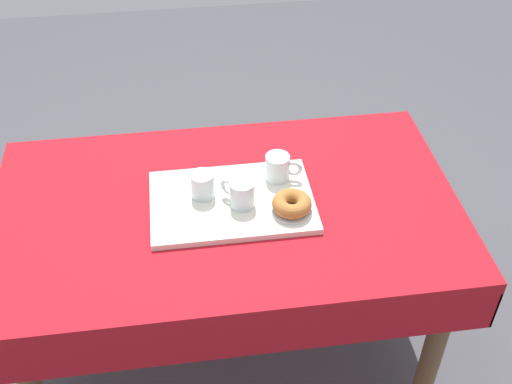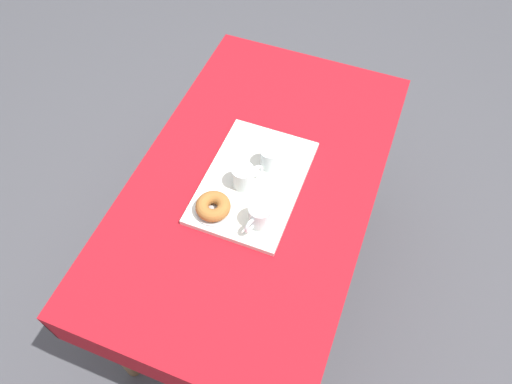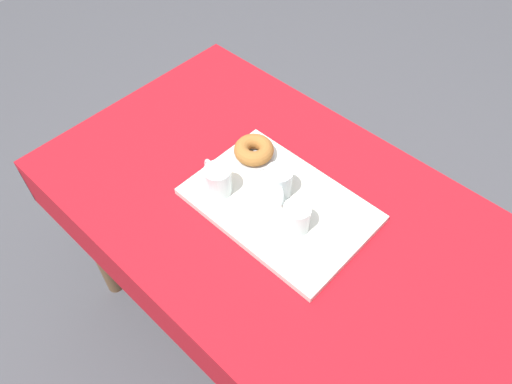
{
  "view_description": "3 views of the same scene",
  "coord_description": "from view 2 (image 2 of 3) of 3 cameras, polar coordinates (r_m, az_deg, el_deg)",
  "views": [
    {
      "loc": [
        -0.11,
        -1.4,
        2.0
      ],
      "look_at": [
        0.09,
        -0.0,
        0.79
      ],
      "focal_mm": 45.0,
      "sensor_mm": 36.0,
      "label": 1
    },
    {
      "loc": [
        0.91,
        0.36,
        2.08
      ],
      "look_at": [
        0.07,
        0.03,
        0.78
      ],
      "focal_mm": 33.69,
      "sensor_mm": 36.0,
      "label": 2
    },
    {
      "loc": [
        -0.48,
        0.61,
        1.77
      ],
      "look_at": [
        0.08,
        0.03,
        0.79
      ],
      "focal_mm": 33.9,
      "sensor_mm": 36.0,
      "label": 3
    }
  ],
  "objects": [
    {
      "name": "sugar_donut_left",
      "position": [
        1.54,
        -5.12,
        -1.7
      ],
      "size": [
        0.11,
        0.11,
        0.04
      ],
      "primitive_type": "torus",
      "color": "#A3662D",
      "rests_on": "donut_plate_left"
    },
    {
      "name": "tea_mug_left",
      "position": [
        1.59,
        -1.47,
        1.8
      ],
      "size": [
        0.1,
        0.09,
        0.08
      ],
      "color": "silver",
      "rests_on": "serving_tray"
    },
    {
      "name": "tea_mug_right",
      "position": [
        1.5,
        0.42,
        -2.87
      ],
      "size": [
        0.11,
        0.07,
        0.08
      ],
      "color": "silver",
      "rests_on": "serving_tray"
    },
    {
      "name": "water_glass_near",
      "position": [
        1.64,
        1.69,
        4.03
      ],
      "size": [
        0.07,
        0.07,
        0.08
      ],
      "color": "silver",
      "rests_on": "serving_tray"
    },
    {
      "name": "ground_plane",
      "position": [
        2.3,
        -0.07,
        -9.52
      ],
      "size": [
        6.0,
        6.0,
        0.0
      ],
      "primitive_type": "plane",
      "color": "#47474C"
    },
    {
      "name": "serving_tray",
      "position": [
        1.63,
        -0.2,
        1.22
      ],
      "size": [
        0.48,
        0.32,
        0.02
      ],
      "primitive_type": "cube",
      "color": "silver",
      "rests_on": "dining_table"
    },
    {
      "name": "donut_plate_left",
      "position": [
        1.56,
        -5.05,
        -2.2
      ],
      "size": [
        0.12,
        0.12,
        0.01
      ],
      "primitive_type": "cylinder",
      "color": "silver",
      "rests_on": "serving_tray"
    },
    {
      "name": "dining_table",
      "position": [
        1.73,
        -0.1,
        -0.41
      ],
      "size": [
        1.37,
        0.81,
        0.75
      ],
      "color": "#A8141E",
      "rests_on": "ground"
    }
  ]
}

